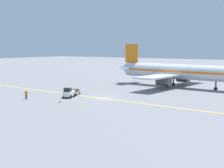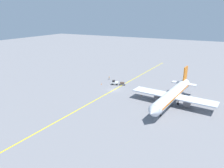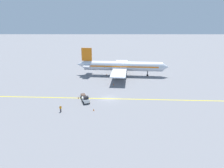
{
  "view_description": "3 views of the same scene",
  "coord_description": "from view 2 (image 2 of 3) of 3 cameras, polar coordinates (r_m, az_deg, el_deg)",
  "views": [
    {
      "loc": [
        47.77,
        34.52,
        9.79
      ],
      "look_at": [
        0.08,
        2.08,
        2.94
      ],
      "focal_mm": 50.0,
      "sensor_mm": 36.0,
      "label": 1
    },
    {
      "loc": [
        -38.73,
        73.88,
        29.17
      ],
      "look_at": [
        0.9,
        0.02,
        2.35
      ],
      "focal_mm": 35.0,
      "sensor_mm": 36.0,
      "label": 2
    },
    {
      "loc": [
        57.85,
        1.16,
        23.21
      ],
      "look_at": [
        -5.08,
        0.92,
        2.75
      ],
      "focal_mm": 35.0,
      "sensor_mm": 36.0,
      "label": 3
    }
  ],
  "objects": [
    {
      "name": "ground_plane",
      "position": [
        88.37,
        0.52,
        -1.53
      ],
      "size": [
        400.0,
        400.0,
        0.0
      ],
      "primitive_type": "plane",
      "color": "slate"
    },
    {
      "name": "traffic_cone_near_nose",
      "position": [
        95.61,
        3.0,
        0.13
      ],
      "size": [
        0.32,
        0.32,
        0.55
      ],
      "primitive_type": "cone",
      "color": "orange",
      "rests_on": "ground"
    },
    {
      "name": "apron_yellow_centreline",
      "position": [
        88.37,
        0.52,
        -1.53
      ],
      "size": [
        6.56,
        119.86,
        0.01
      ],
      "primitive_type": "cube",
      "rotation": [
        0.0,
        0.0,
        -0.05
      ],
      "color": "yellow",
      "rests_on": "ground"
    },
    {
      "name": "ground_crew_worker",
      "position": [
        101.86,
        -0.76,
        1.64
      ],
      "size": [
        0.39,
        0.48,
        1.68
      ],
      "color": "#23232D",
      "rests_on": "ground"
    },
    {
      "name": "traffic_cone_by_wingtip",
      "position": [
        82.36,
        7.64,
        -2.96
      ],
      "size": [
        0.32,
        0.32,
        0.55
      ],
      "primitive_type": "cone",
      "color": "orange",
      "rests_on": "ground"
    },
    {
      "name": "airplane_at_gate",
      "position": [
        75.22,
        15.53,
        -2.72
      ],
      "size": [
        28.36,
        35.55,
        10.6
      ],
      "color": "silver",
      "rests_on": "ground"
    },
    {
      "name": "baggage_tug_white",
      "position": [
        94.59,
        0.7,
        0.35
      ],
      "size": [
        3.33,
        2.52,
        2.11
      ],
      "color": "white",
      "rests_on": "ground"
    },
    {
      "name": "baggage_cart_trailing",
      "position": [
        94.23,
        2.68,
        0.18
      ],
      "size": [
        2.91,
        2.17,
        1.24
      ],
      "color": "gray",
      "rests_on": "ground"
    },
    {
      "name": "traffic_cone_mid_apron",
      "position": [
        95.05,
        -2.78,
        0.02
      ],
      "size": [
        0.32,
        0.32,
        0.55
      ],
      "primitive_type": "cone",
      "color": "orange",
      "rests_on": "ground"
    },
    {
      "name": "traffic_cone_far_edge",
      "position": [
        81.67,
        16.75,
        -3.77
      ],
      "size": [
        0.32,
        0.32,
        0.55
      ],
      "primitive_type": "cone",
      "color": "orange",
      "rests_on": "ground"
    }
  ]
}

